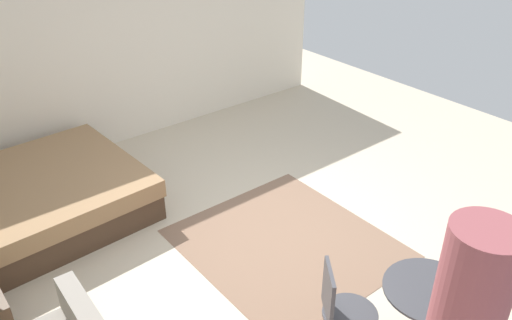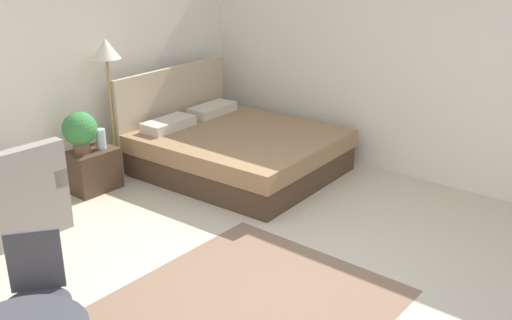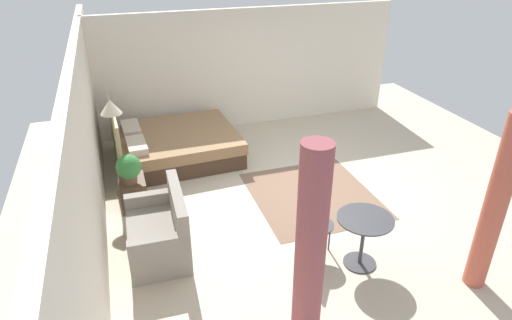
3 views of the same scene
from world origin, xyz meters
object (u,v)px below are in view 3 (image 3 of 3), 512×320
Objects in this scene: bed at (174,145)px; floor_lamp at (112,114)px; nightstand at (133,193)px; vase at (133,169)px; balcony_table at (364,232)px; cafe_chair_near_window at (311,218)px; couch at (160,232)px; potted_plant at (129,168)px.

bed is 1.84m from floor_lamp.
nightstand is at bearing -161.31° from floor_lamp.
vase is at bearing -149.30° from floor_lamp.
floor_lamp is 4.11m from balcony_table.
floor_lamp is at bearing 44.11° from cafe_chair_near_window.
floor_lamp is at bearing 30.70° from vase.
couch is 1.72× the size of balcony_table.
balcony_table is at bearing -134.25° from floor_lamp.
floor_lamp reaches higher than cafe_chair_near_window.
vase is 0.91m from floor_lamp.
floor_lamp is (-1.03, 1.01, 1.13)m from bed.
balcony_table is (-1.06, -2.46, 0.19)m from couch.
floor_lamp is at bearing 13.80° from potted_plant.
bed is at bearing -29.35° from potted_plant.
couch reaches higher than balcony_table.
cafe_chair_near_window is (-1.86, -2.19, -0.17)m from potted_plant.
floor_lamp is (1.73, 0.41, 1.10)m from couch.
balcony_table is (-2.26, -2.74, -0.23)m from potted_plant.
bed reaches higher than nightstand.
bed reaches higher than couch.
vase is 0.32× the size of balcony_table.
floor_lamp reaches higher than vase.
floor_lamp reaches higher than balcony_table.
couch is 2.03m from cafe_chair_near_window.
bed reaches higher than cafe_chair_near_window.
couch is 2.10m from floor_lamp.
bed is 4.94× the size of potted_plant.
cafe_chair_near_window is at bearing -132.03° from nightstand.
couch is at bearing -170.86° from vase.
floor_lamp reaches higher than couch.
couch is at bearing 66.56° from balcony_table.
cafe_chair_near_window is at bearing -130.34° from potted_plant.
nightstand is 2.94m from cafe_chair_near_window.
potted_plant is at bearing 165.89° from vase.
potted_plant reaches higher than cafe_chair_near_window.
bed is 3.21× the size of balcony_table.
potted_plant is at bearing 171.11° from nightstand.
cafe_chair_near_window reaches higher than balcony_table.
couch is 1.33× the size of cafe_chair_near_window.
bed is at bearing -12.21° from couch.
cafe_chair_near_window is at bearing -109.10° from couch.
bed is 2.83m from couch.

